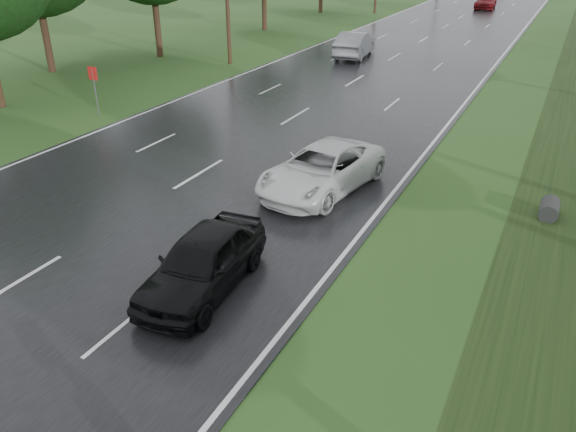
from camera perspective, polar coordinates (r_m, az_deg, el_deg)
The scene contains 11 objects.
ground at distance 15.47m, azimuth -26.12°, elevation -6.42°, with size 220.00×220.00×0.00m, color #2B4B1B.
road at distance 54.07m, azimuth 14.93°, elevation 17.67°, with size 14.00×180.00×0.04m, color black.
edge_stripe_east at distance 53.08m, azimuth 22.31°, elevation 16.51°, with size 0.12×180.00×0.01m, color silver.
edge_stripe_west at distance 55.85m, azimuth 7.85°, elevation 18.57°, with size 0.12×180.00×0.01m, color silver.
center_line at distance 54.06m, azimuth 14.94°, elevation 17.69°, with size 0.12×180.00×0.01m, color silver.
drainage_ditch at distance 27.15m, azimuth 26.14°, elevation 7.47°, with size 2.20×120.00×0.56m.
road_sign at distance 28.27m, azimuth -19.13°, elevation 12.82°, with size 0.50×0.06×2.30m.
white_pickup at distance 18.70m, azimuth 3.46°, elevation 4.77°, with size 2.44×5.30×1.47m, color white.
dark_sedan at distance 13.54m, azimuth -8.66°, elevation -4.63°, with size 1.73×4.31×1.47m, color black.
silver_sedan at distance 40.90m, azimuth 6.79°, elevation 16.91°, with size 1.82×5.22×1.72m, color gray.
far_car_red at distance 72.64m, azimuth 19.45°, elevation 19.84°, with size 2.12×5.23×1.52m, color maroon.
Camera 1 is at (11.20, -7.33, 7.75)m, focal length 35.00 mm.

